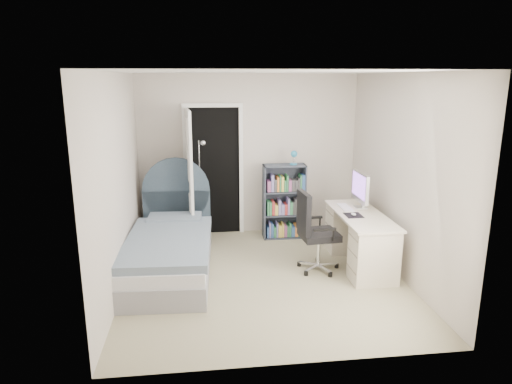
{
  "coord_description": "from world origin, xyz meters",
  "views": [
    {
      "loc": [
        -0.74,
        -5.24,
        2.44
      ],
      "look_at": [
        -0.06,
        0.34,
        1.02
      ],
      "focal_mm": 32.0,
      "sensor_mm": 36.0,
      "label": 1
    }
  ],
  "objects": [
    {
      "name": "bed",
      "position": [
        -1.17,
        0.36,
        0.3
      ],
      "size": [
        1.11,
        2.19,
        1.32
      ],
      "color": "gray",
      "rests_on": "ground"
    },
    {
      "name": "door",
      "position": [
        -0.79,
        1.51,
        1.03
      ],
      "size": [
        0.92,
        0.83,
        2.06
      ],
      "color": "black",
      "rests_on": "ground"
    },
    {
      "name": "floor_lamp",
      "position": [
        -0.75,
        1.62,
        0.62
      ],
      "size": [
        0.22,
        0.22,
        1.53
      ],
      "color": "silver",
      "rests_on": "ground"
    },
    {
      "name": "desk",
      "position": [
        1.31,
        0.25,
        0.39
      ],
      "size": [
        0.58,
        1.46,
        1.2
      ],
      "color": "beige",
      "rests_on": "ground"
    },
    {
      "name": "nightstand",
      "position": [
        -1.37,
        1.6,
        0.39
      ],
      "size": [
        0.41,
        0.41,
        0.6
      ],
      "color": "tan",
      "rests_on": "ground"
    },
    {
      "name": "bookcase",
      "position": [
        0.52,
        1.45,
        0.54
      ],
      "size": [
        0.65,
        0.28,
        1.37
      ],
      "color": "#383F4D",
      "rests_on": "ground"
    },
    {
      "name": "office_chair",
      "position": [
        0.65,
        0.15,
        0.58
      ],
      "size": [
        0.55,
        0.56,
        1.05
      ],
      "color": "silver",
      "rests_on": "ground"
    },
    {
      "name": "room_shell",
      "position": [
        0.0,
        0.0,
        1.25
      ],
      "size": [
        3.5,
        3.7,
        2.6
      ],
      "color": "gray",
      "rests_on": "ground"
    }
  ]
}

